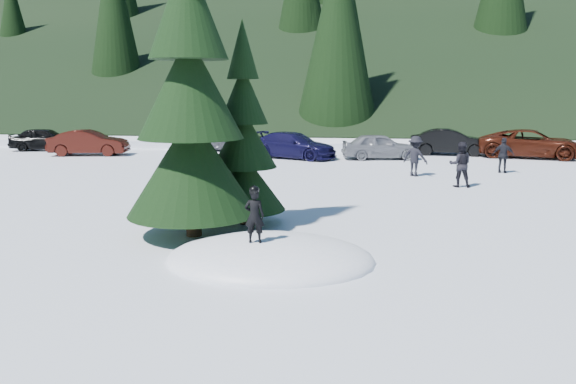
# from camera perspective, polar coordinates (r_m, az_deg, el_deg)

# --- Properties ---
(ground) EXTENTS (200.00, 200.00, 0.00)m
(ground) POSITION_cam_1_polar(r_m,az_deg,el_deg) (12.02, -1.82, -6.96)
(ground) COLOR white
(ground) RESTS_ON ground
(snow_mound) EXTENTS (4.48, 3.52, 0.96)m
(snow_mound) POSITION_cam_1_polar(r_m,az_deg,el_deg) (12.02, -1.82, -6.96)
(snow_mound) COLOR white
(snow_mound) RESTS_ON ground
(forest_hillside) EXTENTS (200.00, 60.00, 25.00)m
(forest_hillside) POSITION_cam_1_polar(r_m,az_deg,el_deg) (65.97, 5.81, 18.03)
(forest_hillside) COLOR black
(forest_hillside) RESTS_ON ground
(spruce_tall) EXTENTS (3.20, 3.20, 8.60)m
(spruce_tall) POSITION_cam_1_polar(r_m,az_deg,el_deg) (13.74, -9.92, 9.12)
(spruce_tall) COLOR #302010
(spruce_tall) RESTS_ON ground
(spruce_short) EXTENTS (2.20, 2.20, 5.37)m
(spruce_short) POSITION_cam_1_polar(r_m,az_deg,el_deg) (14.92, -4.51, 4.64)
(spruce_short) COLOR #302010
(spruce_short) RESTS_ON ground
(child_skier) EXTENTS (0.42, 0.29, 1.11)m
(child_skier) POSITION_cam_1_polar(r_m,az_deg,el_deg) (11.50, -3.43, -2.43)
(child_skier) COLOR black
(child_skier) RESTS_ON snow_mound
(adult_0) EXTENTS (0.86, 0.69, 1.69)m
(adult_0) POSITION_cam_1_polar(r_m,az_deg,el_deg) (21.85, 17.11, 2.69)
(adult_0) COLOR black
(adult_0) RESTS_ON ground
(adult_1) EXTENTS (0.98, 0.69, 1.55)m
(adult_1) POSITION_cam_1_polar(r_m,az_deg,el_deg) (26.21, 21.05, 3.50)
(adult_1) COLOR black
(adult_1) RESTS_ON ground
(adult_2) EXTENTS (1.25, 1.11, 1.68)m
(adult_2) POSITION_cam_1_polar(r_m,az_deg,el_deg) (24.14, 12.80, 3.56)
(adult_2) COLOR black
(adult_2) RESTS_ON ground
(car_0) EXTENTS (4.22, 2.15, 1.38)m
(car_0) POSITION_cam_1_polar(r_m,az_deg,el_deg) (36.72, -23.42, 4.96)
(car_0) COLOR black
(car_0) RESTS_ON ground
(car_1) EXTENTS (4.44, 2.14, 1.40)m
(car_1) POSITION_cam_1_polar(r_m,az_deg,el_deg) (33.12, -19.59, 4.74)
(car_1) COLOR #330E09
(car_1) RESTS_ON ground
(car_2) EXTENTS (5.18, 3.92, 1.31)m
(car_2) POSITION_cam_1_polar(r_m,az_deg,el_deg) (34.20, -6.71, 5.34)
(car_2) COLOR #47494F
(car_2) RESTS_ON ground
(car_3) EXTENTS (5.13, 3.66, 1.38)m
(car_3) POSITION_cam_1_polar(r_m,az_deg,el_deg) (29.84, 0.54, 4.77)
(car_3) COLOR black
(car_3) RESTS_ON ground
(car_4) EXTENTS (4.18, 2.23, 1.35)m
(car_4) POSITION_cam_1_polar(r_m,az_deg,el_deg) (29.86, 9.33, 4.61)
(car_4) COLOR gray
(car_4) RESTS_ON ground
(car_5) EXTENTS (4.49, 1.86, 1.44)m
(car_5) POSITION_cam_1_polar(r_m,az_deg,el_deg) (32.68, 16.15, 4.90)
(car_5) COLOR black
(car_5) RESTS_ON ground
(car_6) EXTENTS (5.88, 3.78, 1.51)m
(car_6) POSITION_cam_1_polar(r_m,az_deg,el_deg) (32.76, 23.53, 4.52)
(car_6) COLOR #3F160B
(car_6) RESTS_ON ground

